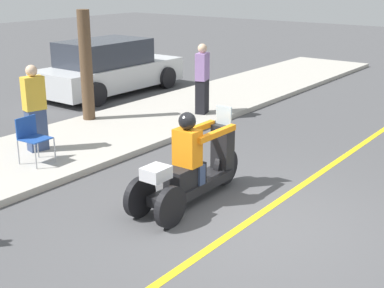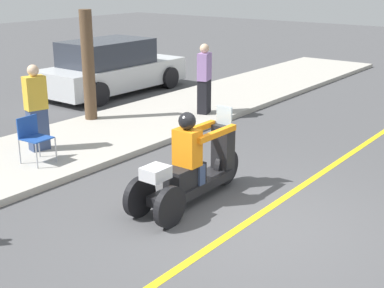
{
  "view_description": "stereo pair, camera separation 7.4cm",
  "coord_description": "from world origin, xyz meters",
  "px_view_note": "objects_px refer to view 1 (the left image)",
  "views": [
    {
      "loc": [
        -5.87,
        -3.47,
        3.35
      ],
      "look_at": [
        0.17,
        1.07,
        0.93
      ],
      "focal_mm": 50.0,
      "sensor_mm": 36.0,
      "label": 1
    },
    {
      "loc": [
        -5.82,
        -3.53,
        3.35
      ],
      "look_at": [
        0.17,
        1.07,
        0.93
      ],
      "focal_mm": 50.0,
      "sensor_mm": 36.0,
      "label": 2
    }
  ],
  "objects_px": {
    "spectator_with_child": "(35,110)",
    "tree_trunk": "(86,66)",
    "motorcycle_trike": "(192,170)",
    "parked_car_lot_right": "(109,68)",
    "folding_chair_set_back": "(31,135)",
    "spectator_end_of_line": "(202,80)"
  },
  "relations": [
    {
      "from": "spectator_end_of_line",
      "to": "folding_chair_set_back",
      "type": "xyz_separation_m",
      "value": [
        -4.65,
        0.35,
        -0.3
      ]
    },
    {
      "from": "motorcycle_trike",
      "to": "folding_chair_set_back",
      "type": "distance_m",
      "value": 3.19
    },
    {
      "from": "spectator_with_child",
      "to": "folding_chair_set_back",
      "type": "bearing_deg",
      "value": -134.38
    },
    {
      "from": "folding_chair_set_back",
      "to": "tree_trunk",
      "type": "distance_m",
      "value": 3.09
    },
    {
      "from": "folding_chair_set_back",
      "to": "tree_trunk",
      "type": "height_order",
      "value": "tree_trunk"
    },
    {
      "from": "parked_car_lot_right",
      "to": "spectator_with_child",
      "type": "bearing_deg",
      "value": -148.42
    },
    {
      "from": "spectator_with_child",
      "to": "parked_car_lot_right",
      "type": "distance_m",
      "value": 5.68
    },
    {
      "from": "motorcycle_trike",
      "to": "spectator_end_of_line",
      "type": "distance_m",
      "value": 4.99
    },
    {
      "from": "motorcycle_trike",
      "to": "folding_chair_set_back",
      "type": "height_order",
      "value": "motorcycle_trike"
    },
    {
      "from": "spectator_with_child",
      "to": "tree_trunk",
      "type": "relative_size",
      "value": 0.66
    },
    {
      "from": "spectator_with_child",
      "to": "tree_trunk",
      "type": "distance_m",
      "value": 2.39
    },
    {
      "from": "tree_trunk",
      "to": "folding_chair_set_back",
      "type": "bearing_deg",
      "value": -151.67
    },
    {
      "from": "spectator_end_of_line",
      "to": "spectator_with_child",
      "type": "bearing_deg",
      "value": 168.51
    },
    {
      "from": "spectator_with_child",
      "to": "parked_car_lot_right",
      "type": "relative_size",
      "value": 0.36
    },
    {
      "from": "spectator_with_child",
      "to": "tree_trunk",
      "type": "xyz_separation_m",
      "value": [
        2.16,
        0.93,
        0.45
      ]
    },
    {
      "from": "parked_car_lot_right",
      "to": "tree_trunk",
      "type": "relative_size",
      "value": 1.82
    },
    {
      "from": "spectator_with_child",
      "to": "parked_car_lot_right",
      "type": "height_order",
      "value": "spectator_with_child"
    },
    {
      "from": "spectator_with_child",
      "to": "motorcycle_trike",
      "type": "bearing_deg",
      "value": -89.28
    },
    {
      "from": "spectator_end_of_line",
      "to": "folding_chair_set_back",
      "type": "distance_m",
      "value": 4.68
    },
    {
      "from": "spectator_end_of_line",
      "to": "tree_trunk",
      "type": "xyz_separation_m",
      "value": [
        -2.01,
        1.78,
        0.43
      ]
    },
    {
      "from": "motorcycle_trike",
      "to": "parked_car_lot_right",
      "type": "distance_m",
      "value": 8.17
    },
    {
      "from": "motorcycle_trike",
      "to": "spectator_end_of_line",
      "type": "bearing_deg",
      "value": 34.1
    }
  ]
}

